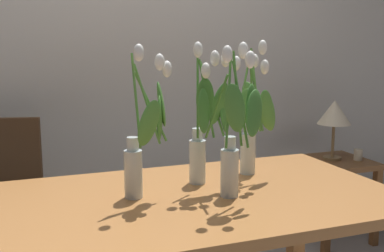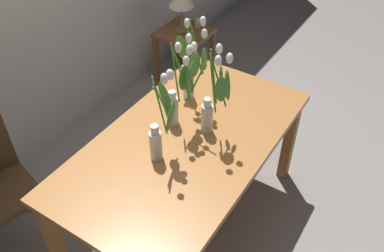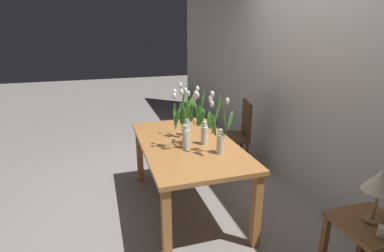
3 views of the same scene
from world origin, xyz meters
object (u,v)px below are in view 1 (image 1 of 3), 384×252
at_px(tulip_vase_3, 205,133).
at_px(table_lamp, 334,114).
at_px(tulip_vase_2, 232,136).
at_px(dining_table, 189,219).
at_px(tulip_vase_0, 252,125).
at_px(side_table, 335,177).
at_px(tulip_vase_1, 143,143).
at_px(pillar_candle, 358,155).

bearing_deg(tulip_vase_3, table_lamp, 33.21).
relative_size(tulip_vase_2, table_lamp, 1.44).
relative_size(dining_table, tulip_vase_0, 2.74).
distance_m(tulip_vase_3, side_table, 1.59).
distance_m(dining_table, tulip_vase_0, 0.51).
bearing_deg(side_table, table_lamp, 122.16).
height_order(tulip_vase_1, tulip_vase_3, tulip_vase_3).
bearing_deg(tulip_vase_1, tulip_vase_3, 14.44).
distance_m(dining_table, pillar_candle, 1.73).
bearing_deg(tulip_vase_1, side_table, 29.50).
distance_m(tulip_vase_0, side_table, 1.36).
distance_m(tulip_vase_1, side_table, 1.84).
distance_m(tulip_vase_1, pillar_candle, 1.89).
xyz_separation_m(tulip_vase_0, tulip_vase_1, (-0.52, -0.14, -0.01)).
distance_m(tulip_vase_3, pillar_candle, 1.62).
bearing_deg(dining_table, tulip_vase_3, 46.00).
bearing_deg(tulip_vase_2, tulip_vase_3, 99.30).
height_order(dining_table, tulip_vase_3, tulip_vase_3).
distance_m(tulip_vase_3, table_lamp, 1.50).
relative_size(tulip_vase_1, pillar_candle, 7.56).
bearing_deg(tulip_vase_3, dining_table, -134.00).
distance_m(side_table, pillar_candle, 0.21).
xyz_separation_m(tulip_vase_1, tulip_vase_2, (0.30, -0.12, 0.03)).
distance_m(tulip_vase_0, tulip_vase_1, 0.54).
relative_size(tulip_vase_1, tulip_vase_3, 0.99).
xyz_separation_m(tulip_vase_2, table_lamp, (1.22, 1.01, -0.12)).
relative_size(tulip_vase_0, tulip_vase_1, 1.03).
xyz_separation_m(dining_table, pillar_candle, (1.50, 0.85, -0.06)).
bearing_deg(dining_table, table_lamp, 34.40).
bearing_deg(pillar_candle, tulip_vase_3, -152.09).
bearing_deg(table_lamp, dining_table, -145.60).
relative_size(tulip_vase_2, side_table, 1.04).
relative_size(dining_table, side_table, 2.91).
xyz_separation_m(tulip_vase_2, tulip_vase_3, (-0.03, 0.19, -0.02)).
relative_size(tulip_vase_2, tulip_vase_3, 1.00).
bearing_deg(tulip_vase_2, dining_table, 150.93).
bearing_deg(side_table, pillar_candle, -24.41).
bearing_deg(side_table, tulip_vase_0, -144.31).
relative_size(tulip_vase_3, pillar_candle, 7.67).
height_order(tulip_vase_1, side_table, tulip_vase_1).
relative_size(tulip_vase_3, side_table, 1.05).
bearing_deg(tulip_vase_0, side_table, 35.69).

